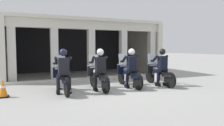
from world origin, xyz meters
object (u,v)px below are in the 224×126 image
object	(u,v)px
police_officer_center_right	(131,65)
police_officer_far_right	(162,64)
police_officer_far_left	(63,67)
motorcycle_far_left	(62,79)
motorcycle_far_right	(158,73)
motorcycle_center_right	(128,75)
traffic_cone_flank	(3,89)
police_officer_center_left	(100,66)
motorcycle_center_left	(98,77)

from	to	relation	value
police_officer_center_right	police_officer_far_right	size ratio (longest dim) A/B	1.00
police_officer_far_left	police_officer_far_right	bearing A→B (deg)	1.08
motorcycle_far_left	motorcycle_far_right	bearing A→B (deg)	1.08
motorcycle_center_right	police_officer_center_right	bearing A→B (deg)	-92.31
motorcycle_far_left	motorcycle_center_right	xyz separation A→B (m)	(2.74, 0.07, 0.00)
police_officer_far_right	traffic_cone_flank	distance (m)	6.08
motorcycle_far_right	police_officer_far_right	world-z (taller)	police_officer_far_right
traffic_cone_flank	police_officer_center_left	bearing A→B (deg)	-4.31
police_officer_center_left	motorcycle_far_right	xyz separation A→B (m)	(2.74, 0.16, -0.44)
motorcycle_far_left	police_officer_far_right	xyz separation A→B (m)	(4.10, -0.41, 0.44)
motorcycle_far_left	police_officer_far_right	world-z (taller)	police_officer_far_right
motorcycle_far_left	police_officer_center_right	xyz separation A→B (m)	(2.73, -0.22, 0.44)
motorcycle_far_left	police_officer_far_right	bearing A→B (deg)	-2.87
police_officer_center_left	motorcycle_far_right	bearing A→B (deg)	5.13
police_officer_far_right	police_officer_center_right	bearing A→B (deg)	167.52
police_officer_center_left	police_officer_far_right	distance (m)	2.74
motorcycle_center_left	motorcycle_center_right	world-z (taller)	same
motorcycle_far_left	motorcycle_center_left	world-z (taller)	same
motorcycle_center_right	motorcycle_far_right	world-z (taller)	same
police_officer_far_left	motorcycle_far_right	xyz separation A→B (m)	(4.10, 0.16, -0.44)
motorcycle_far_left	motorcycle_far_right	distance (m)	4.11
police_officer_center_right	motorcycle_far_right	size ratio (longest dim) A/B	0.78
motorcycle_center_right	motorcycle_far_left	bearing A→B (deg)	179.33
police_officer_far_left	motorcycle_far_right	distance (m)	4.13
motorcycle_far_right	traffic_cone_flank	xyz separation A→B (m)	(-6.03, 0.09, -0.21)
motorcycle_center_left	police_officer_center_right	xyz separation A→B (m)	(1.37, -0.22, 0.44)
police_officer_far_left	motorcycle_center_right	bearing A→B (deg)	10.10
police_officer_far_left	motorcycle_center_right	size ratio (longest dim) A/B	0.78
motorcycle_far_left	police_officer_center_left	size ratio (longest dim) A/B	1.29
traffic_cone_flank	motorcycle_center_left	bearing A→B (deg)	0.62
police_officer_far_right	traffic_cone_flank	size ratio (longest dim) A/B	2.69
police_officer_far_left	police_officer_center_left	size ratio (longest dim) A/B	1.00
motorcycle_center_left	police_officer_center_right	distance (m)	1.45
motorcycle_far_left	police_officer_center_left	xyz separation A→B (m)	(1.37, -0.29, 0.44)
police_officer_center_right	motorcycle_center_left	bearing A→B (deg)	168.99
motorcycle_far_left	motorcycle_center_left	distance (m)	1.37
motorcycle_far_right	police_officer_center_left	bearing A→B (deg)	178.84
police_officer_center_left	traffic_cone_flank	world-z (taller)	police_officer_center_left
motorcycle_far_right	traffic_cone_flank	size ratio (longest dim) A/B	3.46
police_officer_center_left	police_officer_far_right	world-z (taller)	same
police_officer_center_right	police_officer_far_right	world-z (taller)	same
motorcycle_center_right	police_officer_far_right	size ratio (longest dim) A/B	1.29
motorcycle_center_right	traffic_cone_flank	world-z (taller)	motorcycle_center_right
police_officer_far_left	police_officer_center_left	distance (m)	1.37
police_officer_center_right	traffic_cone_flank	world-z (taller)	police_officer_center_right
police_officer_far_left	motorcycle_far_right	world-z (taller)	police_officer_far_left
police_officer_far_right	motorcycle_center_left	bearing A→B (deg)	167.02
motorcycle_center_right	police_officer_far_right	world-z (taller)	police_officer_far_right
motorcycle_far_right	police_officer_far_right	xyz separation A→B (m)	(-0.00, -0.28, 0.44)
police_officer_far_left	motorcycle_center_left	bearing A→B (deg)	14.44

